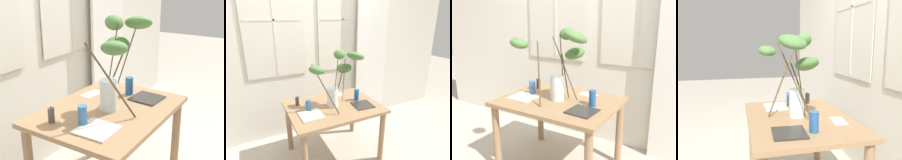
# 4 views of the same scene
# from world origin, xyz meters

# --- Properties ---
(back_wall_with_windows) EXTENTS (5.26, 0.14, 2.81)m
(back_wall_with_windows) POSITION_xyz_m (-0.00, 0.82, 1.41)
(back_wall_with_windows) COLOR silver
(back_wall_with_windows) RESTS_ON ground
(dining_table) EXTENTS (1.12, 0.85, 0.73)m
(dining_table) POSITION_xyz_m (0.00, 0.00, 0.61)
(dining_table) COLOR #93704C
(dining_table) RESTS_ON ground
(vase_with_branches) EXTENTS (0.78, 0.48, 0.72)m
(vase_with_branches) POSITION_xyz_m (0.05, -0.06, 1.14)
(vase_with_branches) COLOR silver
(vase_with_branches) RESTS_ON dining_table
(drinking_glass_blue_left) EXTENTS (0.06, 0.06, 0.14)m
(drinking_glass_blue_left) POSITION_xyz_m (-0.32, -0.00, 0.80)
(drinking_glass_blue_left) COLOR #386BAD
(drinking_glass_blue_left) RESTS_ON dining_table
(drinking_glass_blue_right) EXTENTS (0.07, 0.07, 0.15)m
(drinking_glass_blue_right) POSITION_xyz_m (0.35, 0.02, 0.80)
(drinking_glass_blue_right) COLOR #235693
(drinking_glass_blue_right) RESTS_ON dining_table
(plate_square_left) EXTENTS (0.25, 0.25, 0.01)m
(plate_square_left) POSITION_xyz_m (-0.33, -0.12, 0.73)
(plate_square_left) COLOR silver
(plate_square_left) RESTS_ON dining_table
(plate_square_right) EXTENTS (0.25, 0.25, 0.01)m
(plate_square_right) POSITION_xyz_m (0.33, -0.16, 0.73)
(plate_square_right) COLOR #2D2B28
(plate_square_right) RESTS_ON dining_table
(napkin_folded) EXTENTS (0.20, 0.13, 0.00)m
(napkin_folded) POSITION_xyz_m (0.18, 0.28, 0.73)
(napkin_folded) COLOR silver
(napkin_folded) RESTS_ON dining_table
(pillar_candle) EXTENTS (0.05, 0.05, 0.12)m
(pillar_candle) POSITION_xyz_m (-0.40, 0.21, 0.78)
(pillar_candle) COLOR #514C47
(pillar_candle) RESTS_ON dining_table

